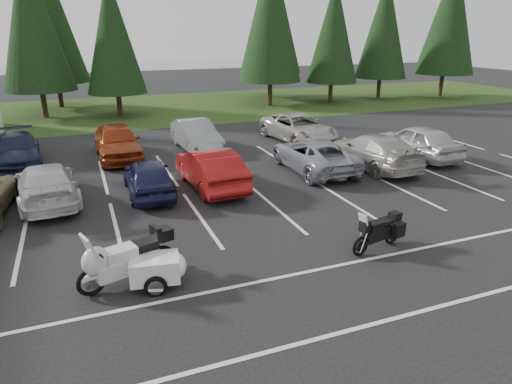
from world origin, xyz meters
The scene contains 25 objects.
ground centered at (0.00, 0.00, 0.00)m, with size 120.00×120.00×0.00m, color black.
grass_strip centered at (0.00, 24.00, 0.01)m, with size 80.00×16.00×0.01m, color #1D3711.
lake_water centered at (4.00, 55.00, 0.00)m, with size 70.00×50.00×0.02m, color slate.
stall_markings centered at (0.00, 2.00, 0.00)m, with size 32.00×16.00×0.01m, color silver.
conifer_4 centered at (-5.00, 22.90, 6.53)m, with size 4.80×4.80×11.17m.
conifer_5 centered at (0.00, 21.60, 5.63)m, with size 4.14×4.14×9.63m.
conifer_6 centered at (12.00, 22.10, 6.71)m, with size 4.93×4.93×11.48m.
conifer_7 centered at (17.50, 21.80, 5.81)m, with size 4.27×4.27×9.94m.
conifer_8 centered at (23.00, 22.60, 6.17)m, with size 4.53×4.53×10.56m.
conifer_9 centered at (29.00, 21.30, 7.07)m, with size 5.19×5.19×12.10m.
conifer_back_b centered at (-4.00, 27.50, 6.77)m, with size 4.97×4.97×11.58m.
conifer_back_c centered at (14.00, 26.80, 7.49)m, with size 5.50×5.50×12.81m.
car_near_3 centered at (-4.25, 4.47, 0.71)m, with size 1.99×4.88×1.42m, color silver.
car_near_4 centered at (-0.70, 3.99, 0.70)m, with size 1.64×4.09×1.39m, color #181C3D.
car_near_5 centered at (1.70, 3.94, 0.78)m, with size 1.65×4.72×1.56m, color maroon.
car_near_6 centered at (6.60, 4.49, 0.71)m, with size 2.35×5.10×1.42m, color gray.
car_near_7 centered at (9.33, 3.99, 0.76)m, with size 2.13×5.23×1.52m, color #9D9890.
car_near_8 centered at (12.29, 4.54, 0.81)m, with size 1.92×4.76×1.62m, color #B6B5BA.
car_far_1 centered at (-5.71, 10.36, 0.70)m, with size 1.96×4.83×1.40m, color #151D36.
car_far_2 centered at (-1.27, 9.72, 0.84)m, with size 1.98×4.93×1.68m, color maroon.
car_far_3 centered at (2.69, 9.99, 0.76)m, with size 1.60×4.60×1.52m, color gray.
car_far_4 centered at (8.51, 9.82, 0.74)m, with size 2.47×5.35×1.49m, color #AAA39C.
touring_motorcycle centered at (-2.21, -2.33, 0.78)m, with size 2.81×0.86×1.56m, color silver, non-canonical shape.
cargo_trailer centered at (-1.62, -2.74, 0.39)m, with size 1.71×0.96×0.79m, color white, non-canonical shape.
adventure_motorcycle centered at (4.56, -3.07, 0.64)m, with size 2.10×0.73×1.28m, color black, non-canonical shape.
Camera 1 is at (-2.90, -12.72, 5.94)m, focal length 32.00 mm.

